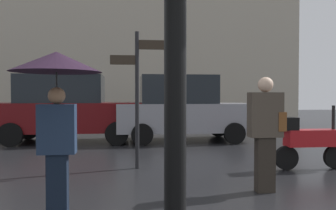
% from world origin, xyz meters
% --- Properties ---
extents(pedestrian_with_umbrella, '(1.07, 1.07, 1.95)m').
position_xyz_m(pedestrian_with_umbrella, '(-1.44, 2.06, 1.60)').
color(pedestrian_with_umbrella, black).
rests_on(pedestrian_with_umbrella, ground).
extents(pedestrian_with_bag, '(0.52, 0.24, 1.70)m').
position_xyz_m(pedestrian_with_bag, '(1.42, 2.70, 0.96)').
color(pedestrian_with_bag, '#2A241E').
rests_on(pedestrian_with_bag, ground).
extents(parked_scooter, '(1.46, 0.32, 1.23)m').
position_xyz_m(parked_scooter, '(2.86, 4.07, 0.56)').
color(parked_scooter, black).
rests_on(parked_scooter, ground).
extents(parked_car_left, '(4.17, 2.05, 2.04)m').
position_xyz_m(parked_car_left, '(1.06, 8.48, 1.02)').
color(parked_car_left, gray).
rests_on(parked_car_left, ground).
extents(parked_car_right, '(4.48, 1.86, 2.05)m').
position_xyz_m(parked_car_right, '(-2.48, 8.54, 1.03)').
color(parked_car_right, '#590C0F').
rests_on(parked_car_right, ground).
extents(street_signpost, '(1.08, 0.08, 2.67)m').
position_xyz_m(street_signpost, '(-0.43, 4.54, 1.63)').
color(street_signpost, black).
rests_on(street_signpost, ground).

